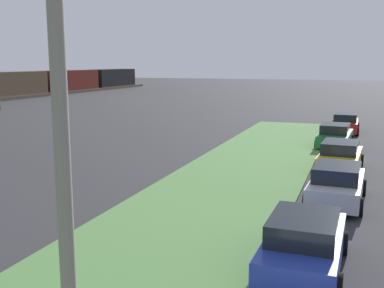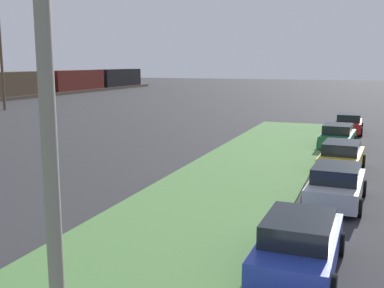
{
  "view_description": "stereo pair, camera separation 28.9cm",
  "coord_description": "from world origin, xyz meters",
  "px_view_note": "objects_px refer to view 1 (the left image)",
  "views": [
    {
      "loc": [
        -0.12,
        3.03,
        5.17
      ],
      "look_at": [
        18.52,
        9.7,
        1.72
      ],
      "focal_mm": 43.65,
      "sensor_mm": 36.0,
      "label": 1
    },
    {
      "loc": [
        -0.02,
        2.75,
        5.17
      ],
      "look_at": [
        18.52,
        9.7,
        1.72
      ],
      "focal_mm": 43.65,
      "sensor_mm": 36.0,
      "label": 2
    }
  ],
  "objects_px": {
    "parked_car_yellow": "(340,156)",
    "streetlight": "(79,119)",
    "parked_car_green": "(335,136)",
    "parked_car_blue": "(304,243)",
    "parked_car_silver": "(337,184)",
    "parked_car_red": "(345,123)"
  },
  "relations": [
    {
      "from": "parked_car_silver",
      "to": "parked_car_yellow",
      "type": "bearing_deg",
      "value": 3.46
    },
    {
      "from": "parked_car_yellow",
      "to": "streetlight",
      "type": "xyz_separation_m",
      "value": [
        -17.56,
        3.01,
        3.67
      ]
    },
    {
      "from": "parked_car_silver",
      "to": "parked_car_green",
      "type": "height_order",
      "value": "same"
    },
    {
      "from": "parked_car_green",
      "to": "streetlight",
      "type": "relative_size",
      "value": 0.59
    },
    {
      "from": "parked_car_green",
      "to": "streetlight",
      "type": "distance_m",
      "value": 24.59
    },
    {
      "from": "parked_car_blue",
      "to": "parked_car_yellow",
      "type": "height_order",
      "value": "same"
    },
    {
      "from": "parked_car_yellow",
      "to": "parked_car_red",
      "type": "bearing_deg",
      "value": 3.93
    },
    {
      "from": "parked_car_yellow",
      "to": "streetlight",
      "type": "distance_m",
      "value": 18.19
    },
    {
      "from": "parked_car_blue",
      "to": "parked_car_green",
      "type": "relative_size",
      "value": 0.98
    },
    {
      "from": "parked_car_blue",
      "to": "parked_car_yellow",
      "type": "bearing_deg",
      "value": -0.96
    },
    {
      "from": "parked_car_yellow",
      "to": "parked_car_silver",
      "type": "bearing_deg",
      "value": -175.81
    },
    {
      "from": "parked_car_silver",
      "to": "parked_car_red",
      "type": "bearing_deg",
      "value": 3.27
    },
    {
      "from": "parked_car_silver",
      "to": "parked_car_red",
      "type": "distance_m",
      "value": 18.69
    },
    {
      "from": "parked_car_red",
      "to": "parked_car_silver",
      "type": "bearing_deg",
      "value": -179.32
    },
    {
      "from": "parked_car_blue",
      "to": "parked_car_silver",
      "type": "distance_m",
      "value": 6.34
    },
    {
      "from": "parked_car_yellow",
      "to": "parked_car_green",
      "type": "bearing_deg",
      "value": 8.04
    },
    {
      "from": "parked_car_yellow",
      "to": "streetlight",
      "type": "bearing_deg",
      "value": 173.43
    },
    {
      "from": "parked_car_yellow",
      "to": "parked_car_red",
      "type": "relative_size",
      "value": 1.02
    },
    {
      "from": "parked_car_silver",
      "to": "parked_car_green",
      "type": "xyz_separation_m",
      "value": [
        12.12,
        0.66,
        0.0
      ]
    },
    {
      "from": "parked_car_silver",
      "to": "parked_car_yellow",
      "type": "distance_m",
      "value": 5.49
    },
    {
      "from": "parked_car_blue",
      "to": "streetlight",
      "type": "bearing_deg",
      "value": 156.38
    },
    {
      "from": "parked_car_silver",
      "to": "streetlight",
      "type": "distance_m",
      "value": 12.99
    }
  ]
}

